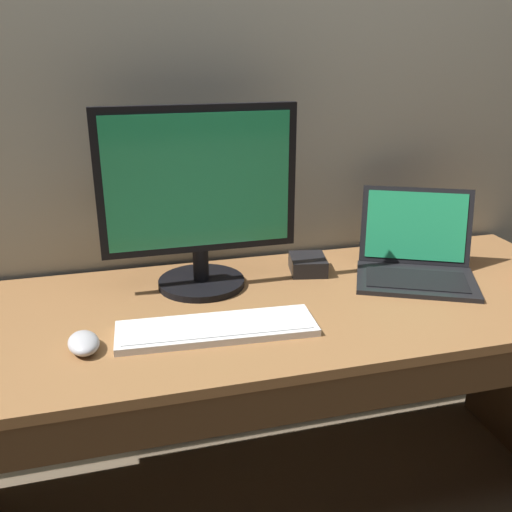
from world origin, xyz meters
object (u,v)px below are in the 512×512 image
(external_drive_box, at_px, (308,264))
(computer_mouse, at_px, (84,343))
(wired_keyboard, at_px, (217,328))
(external_monitor, at_px, (199,201))
(laptop_black, at_px, (416,261))

(external_drive_box, bearing_deg, computer_mouse, -154.26)
(wired_keyboard, height_order, external_drive_box, external_drive_box)
(external_monitor, relative_size, computer_mouse, 5.06)
(computer_mouse, bearing_deg, laptop_black, 3.59)
(external_monitor, distance_m, external_drive_box, 0.40)
(external_drive_box, bearing_deg, external_monitor, -174.94)
(external_monitor, xyz_separation_m, external_drive_box, (0.33, 0.03, -0.23))
(external_monitor, distance_m, wired_keyboard, 0.37)
(laptop_black, xyz_separation_m, computer_mouse, (-0.95, -0.20, -0.03))
(laptop_black, distance_m, wired_keyboard, 0.67)
(external_monitor, height_order, computer_mouse, external_monitor)
(computer_mouse, height_order, external_drive_box, external_drive_box)
(external_monitor, bearing_deg, laptop_black, -7.64)
(external_monitor, relative_size, external_drive_box, 4.48)
(laptop_black, distance_m, external_monitor, 0.67)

